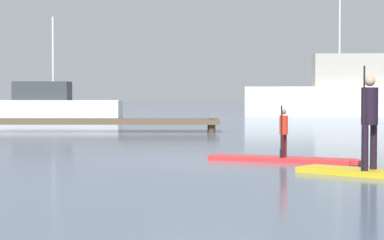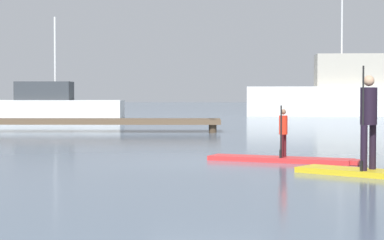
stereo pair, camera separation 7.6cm
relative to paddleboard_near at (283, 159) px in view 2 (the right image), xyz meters
name	(u,v)px [view 2 (the right image)]	position (x,y,z in m)	size (l,w,h in m)	color
ground_plane	(209,162)	(-1.59, 0.03, -0.05)	(240.00, 240.00, 0.00)	slate
paddleboard_near	(283,159)	(0.00, 0.00, 0.00)	(3.22, 1.80, 0.10)	red
paddler_child_solo	(283,130)	(0.00, -0.01, 0.62)	(0.24, 0.35, 1.10)	#4C1419
paddleboard_far	(384,174)	(1.45, -2.80, 0.00)	(2.90, 2.48, 0.10)	gold
paddler_adult	(368,116)	(1.21, -2.61, 1.01)	(0.42, 0.44, 1.84)	black
fishing_boat_white_large	(363,95)	(9.09, 33.58, 1.37)	(16.07, 5.09, 10.08)	silver
fishing_boat_green_midground	(44,106)	(-10.96, 26.46, 0.73)	(9.19, 2.27, 5.92)	silver
floating_dock	(95,122)	(-5.89, 12.49, 0.34)	(9.69, 2.11, 0.49)	brown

